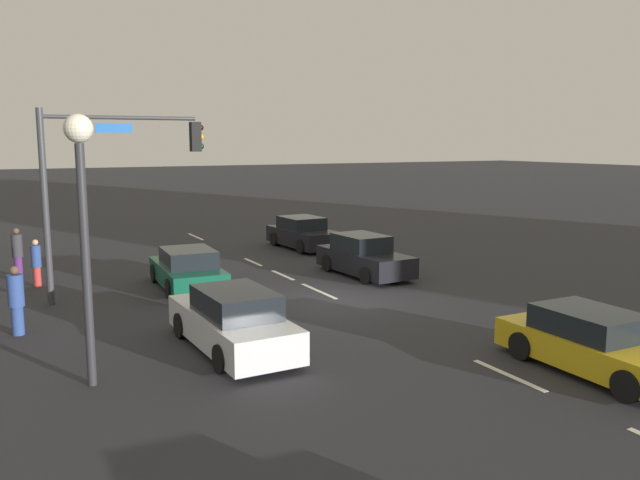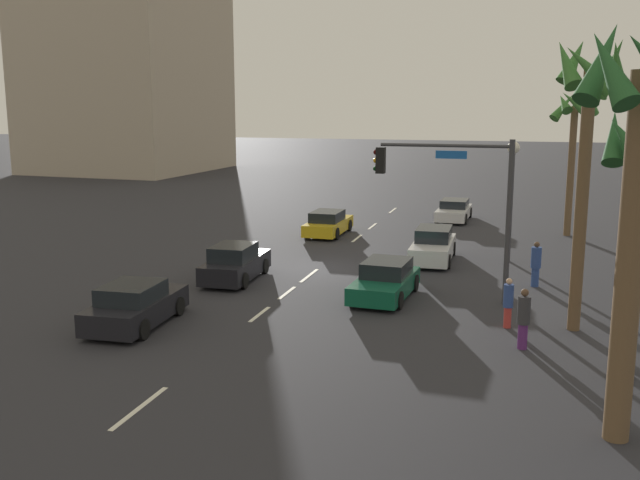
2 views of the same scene
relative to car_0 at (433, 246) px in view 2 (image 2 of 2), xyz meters
The scene contains 23 objects.
ground_plane 5.60m from the car_0, 55.52° to the right, with size 220.00×220.00×0.00m, color #28282D.
lane_stripe_0 15.56m from the car_0, 162.85° to the right, with size 2.42×0.14×0.01m, color silver.
lane_stripe_1 9.53m from the car_0, 151.16° to the right, with size 2.18×0.14×0.01m, color silver.
lane_stripe_2 6.35m from the car_0, 133.42° to the right, with size 2.10×0.14×0.01m, color silver.
lane_stripe_3 6.41m from the car_0, 46.01° to the right, with size 2.43×0.14×0.01m, color silver.
lane_stripe_4 8.66m from the car_0, 32.06° to the right, with size 1.89×0.14×0.01m, color silver.
lane_stripe_5 11.27m from the car_0, 24.05° to the right, with size 1.84×0.14×0.01m, color silver.
lane_stripe_6 18.87m from the car_0, 14.07° to the right, with size 2.58×0.14×0.01m, color silver.
car_0 is the anchor object (origin of this frame).
car_1 9.39m from the car_0, 50.67° to the right, with size 4.30×1.96×1.50m.
car_2 14.88m from the car_0, 32.56° to the right, with size 4.33×2.13×1.44m.
car_3 8.11m from the car_0, 128.25° to the right, with size 4.44×1.87×1.33m.
car_4 6.94m from the car_0, ahead, with size 4.36×2.10×1.37m.
car_5 11.97m from the car_0, behind, with size 4.41×1.98×1.25m.
traffic_signal 7.58m from the car_0, 14.62° to the left, with size 0.32×5.00×5.88m.
streetlamp 4.68m from the car_0, 103.71° to the left, with size 0.56×0.56×5.44m.
pedestrian_0 10.11m from the car_0, 20.90° to the left, with size 0.40×0.40×1.63m.
pedestrian_1 12.13m from the car_0, 19.73° to the left, with size 0.47×0.47×1.82m.
pedestrian_2 5.80m from the car_0, 50.66° to the left, with size 0.56×0.56×1.80m.
palm_tree_0 12.38m from the car_0, 31.78° to the left, with size 2.59×2.56×9.13m.
palm_tree_1 18.76m from the car_0, 19.78° to the left, with size 2.58×2.66×8.90m.
palm_tree_3 11.68m from the car_0, 143.37° to the left, with size 2.58×2.65×8.02m.
building_1 52.23m from the car_0, 134.56° to the right, with size 17.15×16.40×18.53m, color #B2A38E.
Camera 2 is at (29.48, 8.58, 7.15)m, focal length 40.69 mm.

